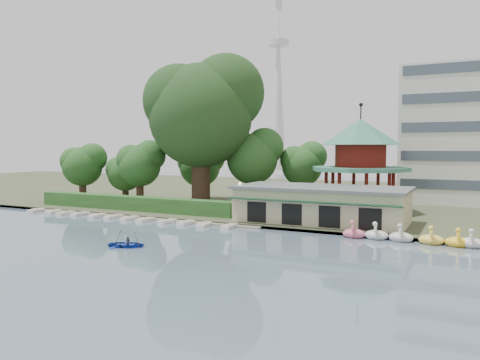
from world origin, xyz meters
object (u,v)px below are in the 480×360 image
Objects in this scene: dock at (134,217)px; pavilion at (360,156)px; boathouse at (321,204)px; big_tree at (203,108)px; rowboat_with_passengers at (127,242)px.

dock is 2.52× the size of pavilion.
boathouse is (22.00, 4.77, 2.25)m from dock.
big_tree reaches higher than pavilion.
pavilion is at bearing 64.08° from rowboat_with_passengers.
dock is 6.55× the size of rowboat_with_passengers.
boathouse is at bearing 12.24° from dock.
big_tree is at bearing 73.85° from dock.
dock is 22.62m from boathouse.
big_tree is 28.91m from rowboat_with_passengers.
dock is 29.14m from pavilion.
boathouse is 21.86m from rowboat_with_passengers.
pavilion reaches higher than dock.
boathouse is 1.38× the size of pavilion.
boathouse is 3.58× the size of rowboat_with_passengers.
boathouse reaches higher than dock.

